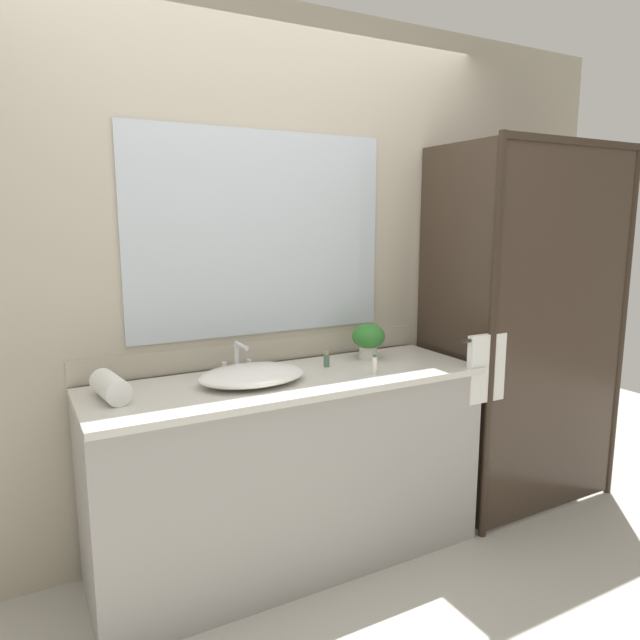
{
  "coord_description": "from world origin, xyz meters",
  "views": [
    {
      "loc": [
        -1.07,
        -2.25,
        1.6
      ],
      "look_at": [
        0.15,
        0.0,
        1.15
      ],
      "focal_mm": 32.18,
      "sensor_mm": 36.0,
      "label": 1
    }
  ],
  "objects_px": {
    "amenity_bottle_body_wash": "(374,365)",
    "rolled_towel_near_edge": "(111,387)",
    "amenity_bottle_lotion": "(326,360)",
    "potted_plant": "(368,338)",
    "faucet": "(238,363)",
    "sink_basin": "(252,375)"
  },
  "relations": [
    {
      "from": "faucet",
      "to": "rolled_towel_near_edge",
      "type": "bearing_deg",
      "value": -167.43
    },
    {
      "from": "sink_basin",
      "to": "potted_plant",
      "type": "relative_size",
      "value": 2.62
    },
    {
      "from": "sink_basin",
      "to": "faucet",
      "type": "height_order",
      "value": "faucet"
    },
    {
      "from": "amenity_bottle_lotion",
      "to": "rolled_towel_near_edge",
      "type": "relative_size",
      "value": 0.32
    },
    {
      "from": "amenity_bottle_body_wash",
      "to": "amenity_bottle_lotion",
      "type": "relative_size",
      "value": 1.21
    },
    {
      "from": "amenity_bottle_body_wash",
      "to": "rolled_towel_near_edge",
      "type": "relative_size",
      "value": 0.39
    },
    {
      "from": "amenity_bottle_body_wash",
      "to": "rolled_towel_near_edge",
      "type": "bearing_deg",
      "value": 170.86
    },
    {
      "from": "sink_basin",
      "to": "potted_plant",
      "type": "height_order",
      "value": "potted_plant"
    },
    {
      "from": "faucet",
      "to": "amenity_bottle_body_wash",
      "type": "bearing_deg",
      "value": -29.43
    },
    {
      "from": "sink_basin",
      "to": "amenity_bottle_lotion",
      "type": "height_order",
      "value": "amenity_bottle_lotion"
    },
    {
      "from": "amenity_bottle_body_wash",
      "to": "amenity_bottle_lotion",
      "type": "height_order",
      "value": "amenity_bottle_body_wash"
    },
    {
      "from": "faucet",
      "to": "amenity_bottle_lotion",
      "type": "height_order",
      "value": "faucet"
    },
    {
      "from": "potted_plant",
      "to": "amenity_bottle_lotion",
      "type": "distance_m",
      "value": 0.27
    },
    {
      "from": "faucet",
      "to": "amenity_bottle_body_wash",
      "type": "distance_m",
      "value": 0.63
    },
    {
      "from": "amenity_bottle_body_wash",
      "to": "amenity_bottle_lotion",
      "type": "bearing_deg",
      "value": 119.75
    },
    {
      "from": "potted_plant",
      "to": "amenity_bottle_body_wash",
      "type": "relative_size",
      "value": 2.0
    },
    {
      "from": "potted_plant",
      "to": "rolled_towel_near_edge",
      "type": "bearing_deg",
      "value": -176.68
    },
    {
      "from": "amenity_bottle_lotion",
      "to": "rolled_towel_near_edge",
      "type": "bearing_deg",
      "value": -177.58
    },
    {
      "from": "potted_plant",
      "to": "amenity_bottle_lotion",
      "type": "xyz_separation_m",
      "value": [
        -0.26,
        -0.03,
        -0.07
      ]
    },
    {
      "from": "rolled_towel_near_edge",
      "to": "amenity_bottle_body_wash",
      "type": "bearing_deg",
      "value": -9.14
    },
    {
      "from": "potted_plant",
      "to": "amenity_bottle_body_wash",
      "type": "distance_m",
      "value": 0.29
    },
    {
      "from": "faucet",
      "to": "sink_basin",
      "type": "bearing_deg",
      "value": -90.0
    }
  ]
}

